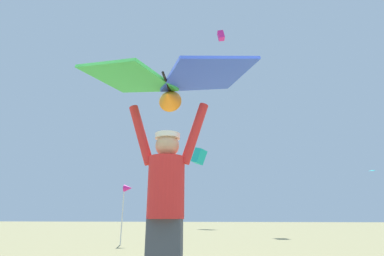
{
  "coord_description": "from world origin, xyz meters",
  "views": [
    {
      "loc": [
        0.59,
        -2.68,
        0.83
      ],
      "look_at": [
        -0.08,
        1.33,
        2.14
      ],
      "focal_mm": 26.19,
      "sensor_mm": 36.0,
      "label": 1
    }
  ],
  "objects_px": {
    "kite_flyer_person": "(166,205)",
    "marker_flag": "(127,192)",
    "held_stunt_kite": "(168,82)",
    "distant_kite_magenta_far_center": "(221,36)",
    "distant_kite_teal_overhead_distant": "(199,156)",
    "distant_kite_teal_high_left": "(372,170)"
  },
  "relations": [
    {
      "from": "kite_flyer_person",
      "to": "marker_flag",
      "type": "height_order",
      "value": "kite_flyer_person"
    },
    {
      "from": "kite_flyer_person",
      "to": "held_stunt_kite",
      "type": "bearing_deg",
      "value": -85.5
    },
    {
      "from": "distant_kite_magenta_far_center",
      "to": "marker_flag",
      "type": "relative_size",
      "value": 0.47
    },
    {
      "from": "distant_kite_teal_overhead_distant",
      "to": "held_stunt_kite",
      "type": "bearing_deg",
      "value": -82.79
    },
    {
      "from": "distant_kite_teal_high_left",
      "to": "distant_kite_teal_overhead_distant",
      "type": "relative_size",
      "value": 0.33
    },
    {
      "from": "distant_kite_magenta_far_center",
      "to": "held_stunt_kite",
      "type": "bearing_deg",
      "value": -89.19
    },
    {
      "from": "distant_kite_teal_high_left",
      "to": "distant_kite_teal_overhead_distant",
      "type": "distance_m",
      "value": 14.82
    },
    {
      "from": "held_stunt_kite",
      "to": "distant_kite_teal_overhead_distant",
      "type": "xyz_separation_m",
      "value": [
        -2.81,
        22.17,
        4.0
      ]
    },
    {
      "from": "distant_kite_teal_high_left",
      "to": "distant_kite_teal_overhead_distant",
      "type": "bearing_deg",
      "value": -174.93
    },
    {
      "from": "kite_flyer_person",
      "to": "held_stunt_kite",
      "type": "distance_m",
      "value": 1.21
    },
    {
      "from": "kite_flyer_person",
      "to": "distant_kite_teal_overhead_distant",
      "type": "xyz_separation_m",
      "value": [
        -2.8,
        22.1,
        5.2
      ]
    },
    {
      "from": "distant_kite_teal_high_left",
      "to": "distant_kite_magenta_far_center",
      "type": "distance_m",
      "value": 17.32
    },
    {
      "from": "distant_kite_magenta_far_center",
      "to": "distant_kite_teal_overhead_distant",
      "type": "relative_size",
      "value": 0.55
    },
    {
      "from": "distant_kite_teal_high_left",
      "to": "distant_kite_magenta_far_center",
      "type": "xyz_separation_m",
      "value": [
        -12.14,
        -5.18,
        11.22
      ]
    },
    {
      "from": "distant_kite_magenta_far_center",
      "to": "marker_flag",
      "type": "xyz_separation_m",
      "value": [
        -2.81,
        -11.66,
        -14.24
      ]
    },
    {
      "from": "kite_flyer_person",
      "to": "marker_flag",
      "type": "distance_m",
      "value": 7.28
    },
    {
      "from": "kite_flyer_person",
      "to": "held_stunt_kite",
      "type": "xyz_separation_m",
      "value": [
        0.01,
        -0.08,
        1.2
      ]
    },
    {
      "from": "held_stunt_kite",
      "to": "distant_kite_teal_overhead_distant",
      "type": "height_order",
      "value": "distant_kite_teal_overhead_distant"
    },
    {
      "from": "kite_flyer_person",
      "to": "distant_kite_magenta_far_center",
      "type": "xyz_separation_m",
      "value": [
        -0.25,
        18.23,
        14.96
      ]
    },
    {
      "from": "kite_flyer_person",
      "to": "distant_kite_teal_high_left",
      "type": "xyz_separation_m",
      "value": [
        11.89,
        23.4,
        3.74
      ]
    },
    {
      "from": "held_stunt_kite",
      "to": "marker_flag",
      "type": "height_order",
      "value": "held_stunt_kite"
    },
    {
      "from": "kite_flyer_person",
      "to": "distant_kite_teal_overhead_distant",
      "type": "height_order",
      "value": "distant_kite_teal_overhead_distant"
    }
  ]
}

